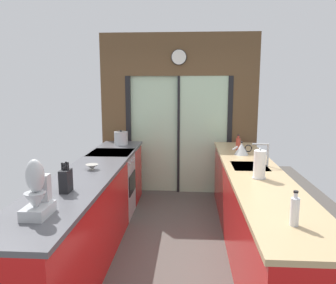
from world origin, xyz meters
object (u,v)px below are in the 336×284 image
kettle (242,149)px  mixing_bowl (92,167)px  knife_block (66,180)px  soap_bottle_near (295,211)px  stock_pot (121,138)px  soap_bottle_far (238,144)px  oven_range (112,184)px  paper_towel_roll (260,165)px  stand_mixer (37,194)px

kettle → mixing_bowl: bearing=-152.2°
knife_block → soap_bottle_near: size_ratio=1.13×
mixing_bowl → knife_block: size_ratio=0.52×
stock_pot → soap_bottle_far: stock_pot is taller
mixing_bowl → soap_bottle_far: size_ratio=0.64×
mixing_bowl → stock_pot: stock_pot is taller
oven_range → paper_towel_roll: 2.26m
oven_range → mixing_bowl: (0.02, -0.99, 0.50)m
oven_range → knife_block: knife_block is taller
kettle → knife_block: bearing=-135.8°
soap_bottle_near → paper_towel_roll: bearing=90.0°
oven_range → stock_pot: 0.84m
stand_mixer → soap_bottle_near: size_ratio=1.74×
stand_mixer → stock_pot: stand_mixer is taller
paper_towel_roll → stock_pot: bearing=134.0°
knife_block → stock_pot: (-0.00, 2.39, -0.00)m
knife_block → soap_bottle_far: size_ratio=1.22×
knife_block → stock_pot: size_ratio=1.18×
mixing_bowl → stock_pot: (0.00, 1.60, 0.07)m
stand_mixer → soap_bottle_far: bearing=55.7°
soap_bottle_near → knife_block: bearing=161.2°
oven_range → soap_bottle_near: bearing=-53.0°
mixing_bowl → knife_block: bearing=-90.0°
kettle → soap_bottle_far: 0.33m
stand_mixer → soap_bottle_near: bearing=-1.7°
stand_mixer → paper_towel_roll: bearing=31.8°
mixing_bowl → soap_bottle_far: (1.78, 1.27, 0.06)m
paper_towel_roll → knife_block: bearing=-162.8°
mixing_bowl → stand_mixer: size_ratio=0.34×
knife_block → stock_pot: 2.39m
knife_block → stock_pot: bearing=90.0°
knife_block → oven_range: bearing=90.6°
mixing_bowl → kettle: size_ratio=0.53×
oven_range → knife_block: 1.87m
knife_block → soap_bottle_far: 2.72m
stand_mixer → kettle: 2.90m
paper_towel_roll → mixing_bowl: bearing=172.4°
knife_block → paper_towel_roll: bearing=17.2°
knife_block → soap_bottle_near: knife_block is taller
mixing_bowl → kettle: kettle is taller
soap_bottle_far → stand_mixer: bearing=-124.3°
mixing_bowl → kettle: 2.02m
stock_pot → kettle: size_ratio=0.87×
stand_mixer → stock_pot: (-0.00, 2.95, -0.06)m
oven_range → stand_mixer: (0.02, -2.33, 0.63)m
knife_block → kettle: bearing=44.2°
oven_range → kettle: 1.88m
stock_pot → soap_bottle_near: (1.78, -3.00, -0.00)m
stand_mixer → stock_pot: bearing=90.0°
mixing_bowl → stand_mixer: stand_mixer is taller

